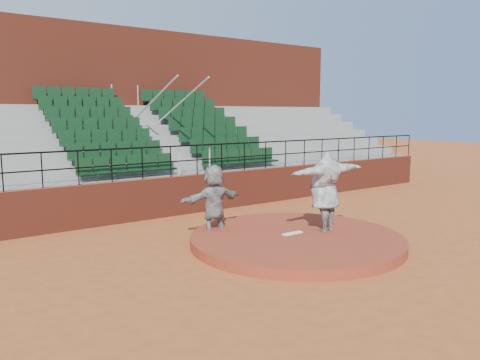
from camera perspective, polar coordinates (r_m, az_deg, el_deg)
name	(u,v)px	position (r m, az deg, el deg)	size (l,w,h in m)	color
ground	(296,244)	(12.34, 6.87, -7.80)	(90.00, 90.00, 0.00)	#9F4F23
pitchers_mound	(296,240)	(12.31, 6.88, -7.24)	(5.50, 5.50, 0.25)	maroon
pitching_rubber	(293,233)	(12.38, 6.42, -6.47)	(0.60, 0.15, 0.03)	white
boundary_wall	(197,193)	(16.14, -5.21, -1.61)	(24.00, 0.30, 1.30)	maroon
wall_railing	(197,153)	(15.96, -5.27, 3.28)	(24.04, 0.05, 1.03)	black
seating_deck	(151,161)	(19.23, -10.79, 2.24)	(24.00, 5.97, 4.63)	gray
press_box_facade	(113,109)	(22.78, -15.21, 8.32)	(24.00, 3.00, 7.10)	maroon
pitcher	(325,192)	(12.60, 10.32, -1.43)	(2.61, 0.71, 2.12)	black
fielder	(214,201)	(12.69, -3.23, -2.63)	(1.87, 0.60, 2.02)	black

